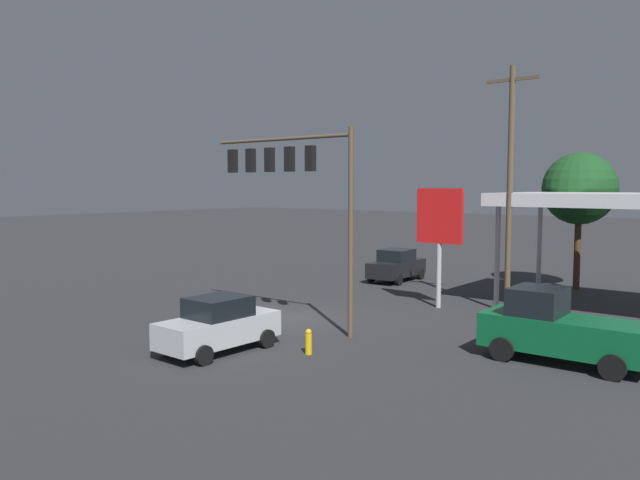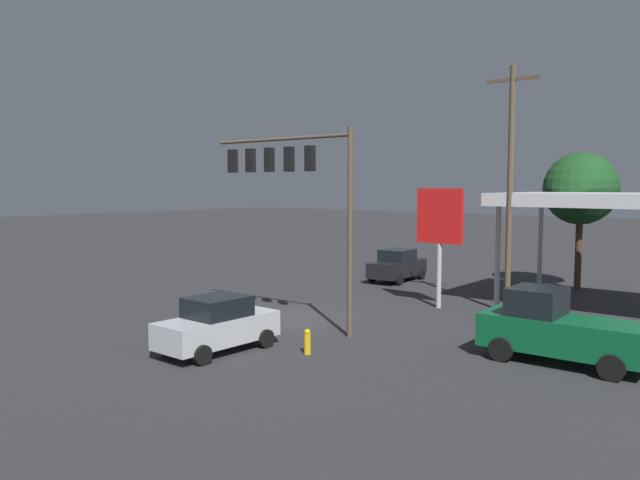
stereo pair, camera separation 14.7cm
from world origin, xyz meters
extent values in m
plane|color=#2D2D30|center=(0.00, 0.00, 0.00)|extent=(200.00, 200.00, 0.00)
cylinder|color=brown|center=(-4.06, 1.23, 3.97)|extent=(0.20, 0.20, 7.94)
cylinder|color=brown|center=(-0.54, 1.23, 7.64)|extent=(7.05, 0.14, 0.14)
cube|color=black|center=(-2.11, 1.23, 6.82)|extent=(0.36, 0.28, 1.00)
sphere|color=#FF4141|center=(-2.11, 1.05, 7.12)|extent=(0.22, 0.22, 0.22)
sphere|color=#392305|center=(-2.11, 1.05, 6.82)|extent=(0.22, 0.22, 0.22)
sphere|color=black|center=(-2.11, 1.05, 6.52)|extent=(0.22, 0.22, 0.22)
cube|color=black|center=(-1.01, 1.23, 6.82)|extent=(0.36, 0.28, 1.00)
sphere|color=#FF4141|center=(-1.01, 1.05, 7.12)|extent=(0.22, 0.22, 0.22)
sphere|color=#392305|center=(-1.01, 1.05, 6.82)|extent=(0.22, 0.22, 0.22)
sphere|color=black|center=(-1.01, 1.05, 6.52)|extent=(0.22, 0.22, 0.22)
cube|color=black|center=(0.09, 1.23, 6.82)|extent=(0.36, 0.28, 1.00)
sphere|color=#FF4141|center=(0.09, 1.05, 7.12)|extent=(0.22, 0.22, 0.22)
sphere|color=#392305|center=(0.09, 1.05, 6.82)|extent=(0.22, 0.22, 0.22)
sphere|color=black|center=(0.09, 1.05, 6.52)|extent=(0.22, 0.22, 0.22)
cube|color=black|center=(1.19, 1.23, 6.82)|extent=(0.36, 0.28, 1.00)
sphere|color=#FF4141|center=(1.19, 1.05, 7.12)|extent=(0.22, 0.22, 0.22)
sphere|color=#392305|center=(1.19, 1.05, 6.82)|extent=(0.22, 0.22, 0.22)
sphere|color=black|center=(1.19, 1.05, 6.52)|extent=(0.22, 0.22, 0.22)
cube|color=black|center=(2.29, 1.23, 6.82)|extent=(0.36, 0.28, 1.00)
sphere|color=#FF4141|center=(2.29, 1.05, 7.12)|extent=(0.22, 0.22, 0.22)
sphere|color=#392305|center=(2.29, 1.05, 6.82)|extent=(0.22, 0.22, 0.22)
sphere|color=black|center=(2.29, 1.05, 6.52)|extent=(0.22, 0.22, 0.22)
cylinder|color=brown|center=(-6.94, -6.91, 5.51)|extent=(0.26, 0.26, 11.02)
cube|color=brown|center=(-6.94, -6.91, 10.42)|extent=(2.40, 0.14, 0.14)
cube|color=silver|center=(-10.45, -10.24, 5.12)|extent=(9.65, 6.78, 0.60)
cube|color=red|center=(-10.45, -13.65, 5.12)|extent=(9.65, 0.06, 0.36)
cylinder|color=#B7B7BC|center=(-6.22, -13.03, 2.41)|extent=(0.24, 0.24, 4.82)
cylinder|color=#B7B7BC|center=(-6.22, -7.44, 2.41)|extent=(0.24, 0.24, 4.82)
cylinder|color=#B7B7BC|center=(-3.94, -6.05, 2.82)|extent=(0.24, 0.24, 5.64)
cube|color=red|center=(-3.94, -6.05, 4.35)|extent=(2.31, 0.24, 2.58)
cube|color=black|center=(-3.94, -6.18, 4.35)|extent=(1.62, 0.04, 0.90)
cube|color=black|center=(2.00, -11.92, 0.78)|extent=(2.06, 4.50, 0.90)
cube|color=black|center=(2.00, -11.92, 1.58)|extent=(1.77, 2.09, 0.70)
cylinder|color=black|center=(0.99, -10.55, 0.33)|extent=(0.26, 0.67, 0.66)
cylinder|color=black|center=(2.83, -10.44, 0.33)|extent=(0.26, 0.67, 0.66)
cylinder|color=black|center=(1.16, -13.40, 0.33)|extent=(0.26, 0.67, 0.66)
cylinder|color=black|center=(3.00, -13.29, 0.33)|extent=(0.26, 0.67, 0.66)
cube|color=#0C592D|center=(-11.57, -0.24, 0.95)|extent=(5.23, 2.08, 1.10)
cube|color=black|center=(-10.67, -0.23, 1.95)|extent=(1.63, 1.86, 0.90)
cylinder|color=black|center=(-9.90, 0.80, 0.40)|extent=(0.80, 0.23, 0.80)
cylinder|color=black|center=(-9.87, -1.24, 0.40)|extent=(0.80, 0.23, 0.80)
cylinder|color=black|center=(-13.28, 0.75, 0.40)|extent=(0.80, 0.23, 0.80)
cylinder|color=black|center=(-13.24, -1.29, 0.40)|extent=(0.80, 0.23, 0.80)
cube|color=silver|center=(-1.72, 5.79, 0.78)|extent=(1.90, 4.44, 0.90)
cube|color=black|center=(-1.72, 5.79, 1.58)|extent=(1.70, 2.04, 0.70)
cylinder|color=black|center=(-2.61, 7.24, 0.33)|extent=(0.24, 0.66, 0.66)
cylinder|color=black|center=(-0.77, 7.20, 0.33)|extent=(0.24, 0.66, 0.66)
cylinder|color=black|center=(-2.68, 4.39, 0.33)|extent=(0.24, 0.66, 0.66)
cylinder|color=black|center=(-0.84, 4.34, 0.33)|extent=(0.24, 0.66, 0.66)
cylinder|color=#4C331E|center=(-7.47, -15.51, 2.11)|extent=(0.36, 0.36, 4.21)
sphere|color=#19471E|center=(-7.47, -15.51, 5.61)|extent=(3.98, 3.98, 3.98)
cylinder|color=gold|center=(-4.38, 4.11, 0.35)|extent=(0.24, 0.24, 0.70)
sphere|color=gold|center=(-4.38, 4.11, 0.77)|extent=(0.22, 0.22, 0.22)
camera|label=1|loc=(-17.76, 20.21, 5.76)|focal=35.00mm
camera|label=2|loc=(-17.88, 20.12, 5.76)|focal=35.00mm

